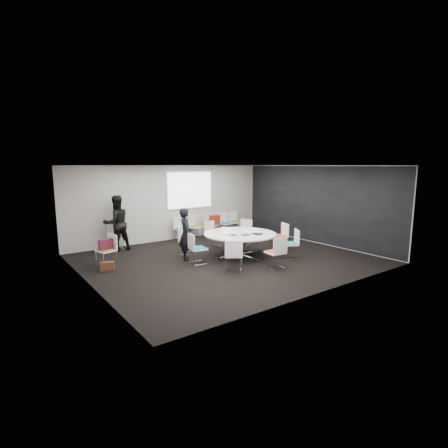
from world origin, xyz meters
TOP-DOWN VIEW (x-y plane):
  - room_shell at (0.09, 0.00)m, footprint 8.08×7.08m
  - conference_table at (0.54, 0.02)m, footprint 2.23×2.23m
  - projection_screen at (0.80, 3.46)m, footprint 1.90×0.03m
  - chair_ring_a at (2.19, -0.06)m, footprint 0.55×0.56m
  - chair_ring_b at (1.67, 1.23)m, footprint 0.59×0.60m
  - chair_ring_c at (0.56, 1.55)m, footprint 0.52×0.51m
  - chair_ring_d at (-0.65, 1.27)m, footprint 0.64×0.64m
  - chair_ring_e at (-0.96, 0.09)m, footprint 0.52×0.53m
  - chair_ring_f at (-0.59, -1.12)m, footprint 0.63×0.63m
  - chair_ring_g at (0.53, -1.56)m, footprint 0.50×0.49m
  - chair_ring_h at (1.65, -1.05)m, footprint 0.62×0.63m
  - chair_back_a at (0.21, 3.15)m, footprint 0.59×0.58m
  - chair_back_b at (0.87, 3.16)m, footprint 0.59×0.58m
  - chair_back_c at (1.59, 3.17)m, footprint 0.55×0.54m
  - chair_back_d at (2.26, 3.15)m, footprint 0.49×0.48m
  - chair_back_e at (2.80, 3.17)m, footprint 0.48×0.47m
  - chair_spare_left at (-3.14, 1.42)m, footprint 0.54×0.55m
  - chair_person_back at (-2.29, 3.17)m, footprint 0.53×0.52m
  - person_main at (-1.02, 0.67)m, footprint 0.55×0.66m
  - person_back at (-2.29, 3.00)m, footprint 0.94×0.76m
  - laptop at (0.17, -0.05)m, footprint 0.32×0.40m
  - laptop_lid at (0.01, 0.02)m, footprint 0.16×0.27m
  - notebook_black at (0.85, -0.42)m, footprint 0.23×0.30m
  - tablet_folio at (0.47, -0.32)m, footprint 0.27×0.21m
  - papers_right at (0.97, 0.17)m, footprint 0.36×0.36m
  - papers_front at (1.12, -0.03)m, footprint 0.35×0.28m
  - cup at (0.68, 0.46)m, footprint 0.08×0.08m
  - phone at (1.03, -0.39)m, footprint 0.15×0.09m
  - maroon_bag at (-3.16, 1.42)m, footprint 0.42×0.20m
  - brown_bag at (-3.30, 0.93)m, footprint 0.39×0.29m
  - red_jacket at (1.59, 2.94)m, footprint 0.47×0.30m

SIDE VIEW (x-z plane):
  - brown_bag at x=-3.30m, z-range 0.00..0.24m
  - chair_ring_a at x=2.19m, z-range -0.16..0.72m
  - chair_ring_b at x=1.67m, z-range -0.16..0.72m
  - chair_ring_c at x=0.56m, z-range -0.16..0.72m
  - chair_ring_d at x=-0.65m, z-range -0.16..0.72m
  - chair_ring_e at x=-0.96m, z-range -0.16..0.72m
  - chair_ring_f at x=-0.59m, z-range -0.16..0.72m
  - chair_ring_g at x=0.53m, z-range -0.16..0.72m
  - chair_ring_h at x=1.65m, z-range -0.16..0.72m
  - chair_back_a at x=0.21m, z-range -0.16..0.72m
  - chair_back_b at x=0.87m, z-range -0.16..0.72m
  - chair_back_c at x=1.59m, z-range -0.16..0.72m
  - chair_back_d at x=2.26m, z-range -0.16..0.72m
  - chair_back_e at x=2.80m, z-range -0.16..0.72m
  - chair_spare_left at x=-3.14m, z-range -0.16..0.72m
  - chair_person_back at x=-2.29m, z-range -0.16..0.72m
  - conference_table at x=0.54m, z-range 0.18..0.91m
  - maroon_bag at x=-3.16m, z-range 0.48..0.76m
  - red_jacket at x=1.59m, z-range 0.52..0.88m
  - papers_right at x=0.97m, z-range 0.73..0.73m
  - papers_front at x=1.12m, z-range 0.73..0.73m
  - phone at x=1.03m, z-range 0.73..0.74m
  - notebook_black at x=0.85m, z-range 0.73..0.75m
  - tablet_folio at x=0.47m, z-range 0.73..0.76m
  - laptop at x=0.17m, z-range 0.73..0.76m
  - cup at x=0.68m, z-range 0.73..0.82m
  - person_main at x=-1.02m, z-range 0.00..1.56m
  - laptop_lid at x=0.01m, z-range 0.75..0.97m
  - person_back at x=-2.29m, z-range 0.00..1.84m
  - room_shell at x=0.09m, z-range -0.04..2.84m
  - projection_screen at x=0.80m, z-range 1.17..2.53m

